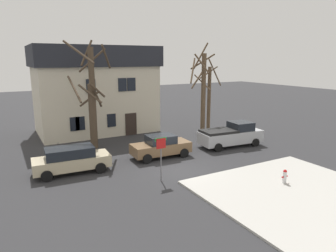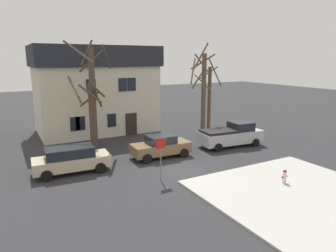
{
  "view_description": "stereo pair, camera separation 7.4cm",
  "coord_description": "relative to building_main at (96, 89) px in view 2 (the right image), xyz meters",
  "views": [
    {
      "loc": [
        -9.8,
        -16.11,
        7.08
      ],
      "look_at": [
        0.78,
        2.96,
        2.29
      ],
      "focal_mm": 32.61,
      "sensor_mm": 36.0,
      "label": 1
    },
    {
      "loc": [
        -9.74,
        -16.15,
        7.08
      ],
      "look_at": [
        0.78,
        2.96,
        2.29
      ],
      "focal_mm": 32.61,
      "sensor_mm": 36.0,
      "label": 2
    }
  ],
  "objects": [
    {
      "name": "street_sign_pole",
      "position": [
        -0.42,
        -14.62,
        -2.38
      ],
      "size": [
        0.76,
        0.07,
        2.64
      ],
      "color": "slate",
      "rests_on": "ground_plane"
    },
    {
      "name": "car_brown_sedan",
      "position": [
        1.67,
        -10.63,
        -3.4
      ],
      "size": [
        4.39,
        2.08,
        1.65
      ],
      "color": "brown",
      "rests_on": "ground_plane"
    },
    {
      "name": "fire_hydrant",
      "position": [
        5.5,
        -18.59,
        -3.7
      ],
      "size": [
        0.42,
        0.22,
        0.8
      ],
      "color": "silver",
      "rests_on": "sidewalk_slab"
    },
    {
      "name": "tree_bare_near",
      "position": [
        -2.07,
        -5.85,
        -1.25
      ],
      "size": [
        2.59,
        2.67,
        5.81
      ],
      "color": "#4C3D2D",
      "rests_on": "ground_plane"
    },
    {
      "name": "bicycle_leaning",
      "position": [
        -4.72,
        -6.7,
        -3.87
      ],
      "size": [
        1.74,
        0.28,
        1.03
      ],
      "color": "black",
      "rests_on": "ground_plane"
    },
    {
      "name": "tree_bare_far",
      "position": [
        8.33,
        -6.35,
        0.02
      ],
      "size": [
        3.15,
        2.65,
        8.58
      ],
      "color": "brown",
      "rests_on": "ground_plane"
    },
    {
      "name": "pickup_truck_silver",
      "position": [
        8.12,
        -10.86,
        -3.28
      ],
      "size": [
        5.49,
        2.51,
        1.98
      ],
      "color": "#B7BABF",
      "rests_on": "ground_plane"
    },
    {
      "name": "sidewalk_slab",
      "position": [
        5.06,
        -19.71,
        -4.17
      ],
      "size": [
        9.58,
        8.61,
        0.12
      ],
      "primitive_type": "cube",
      "color": "#B7B5AD",
      "rests_on": "ground_plane"
    },
    {
      "name": "building_main",
      "position": [
        0.0,
        0.0,
        0.0
      ],
      "size": [
        11.45,
        6.99,
        8.29
      ],
      "color": "beige",
      "rests_on": "ground_plane"
    },
    {
      "name": "car_beige_wagon",
      "position": [
        -4.77,
        -10.68,
        -3.36
      ],
      "size": [
        4.79,
        2.21,
        1.68
      ],
      "color": "#C6B793",
      "rests_on": "ground_plane"
    },
    {
      "name": "tree_bare_end",
      "position": [
        9.45,
        -5.88,
        -0.75
      ],
      "size": [
        2.51,
        2.5,
        7.15
      ],
      "color": "brown",
      "rests_on": "ground_plane"
    },
    {
      "name": "ground_plane",
      "position": [
        1.47,
        -13.61,
        -4.23
      ],
      "size": [
        120.0,
        120.0,
        0.0
      ],
      "primitive_type": "plane",
      "color": "#2D2D30"
    },
    {
      "name": "tree_bare_mid",
      "position": [
        -1.91,
        -5.95,
        0.25
      ],
      "size": [
        3.7,
        3.44,
        8.55
      ],
      "color": "#4C3D2D",
      "rests_on": "ground_plane"
    }
  ]
}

